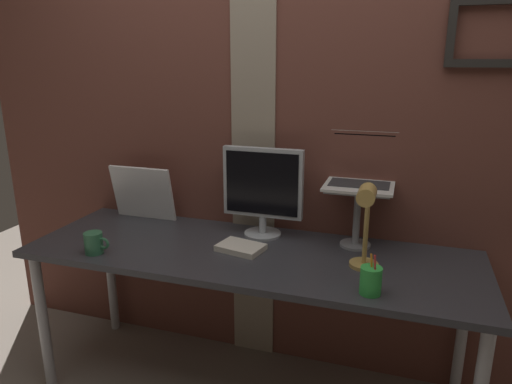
# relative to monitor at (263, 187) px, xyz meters

# --- Properties ---
(brick_wall_back) EXTENTS (3.46, 0.16, 2.67)m
(brick_wall_back) POSITION_rel_monitor_xyz_m (0.08, 0.18, 0.36)
(brick_wall_back) COLOR brown
(brick_wall_back) RESTS_ON ground_plane
(desk) EXTENTS (2.03, 0.67, 0.74)m
(desk) POSITION_rel_monitor_xyz_m (0.00, -0.21, -0.31)
(desk) COLOR #333338
(desk) RESTS_ON ground_plane
(monitor) EXTENTS (0.39, 0.18, 0.43)m
(monitor) POSITION_rel_monitor_xyz_m (0.00, 0.00, 0.00)
(monitor) COLOR #ADB2B7
(monitor) RESTS_ON desk
(laptop_stand) EXTENTS (0.28, 0.22, 0.28)m
(laptop_stand) POSITION_rel_monitor_xyz_m (0.45, 0.00, -0.06)
(laptop_stand) COLOR gray
(laptop_stand) RESTS_ON desk
(laptop) EXTENTS (0.30, 0.30, 0.24)m
(laptop) POSITION_rel_monitor_xyz_m (0.45, 0.07, 0.10)
(laptop) COLOR silver
(laptop) RESTS_ON laptop_stand
(whiteboard_panel) EXTENTS (0.35, 0.07, 0.29)m
(whiteboard_panel) POSITION_rel_monitor_xyz_m (-0.68, 0.03, -0.10)
(whiteboard_panel) COLOR white
(whiteboard_panel) RESTS_ON desk
(desk_lamp) EXTENTS (0.12, 0.20, 0.37)m
(desk_lamp) POSITION_rel_monitor_xyz_m (0.51, -0.27, -0.01)
(desk_lamp) COLOR tan
(desk_lamp) RESTS_ON desk
(pen_cup) EXTENTS (0.08, 0.08, 0.16)m
(pen_cup) POSITION_rel_monitor_xyz_m (0.55, -0.44, -0.19)
(pen_cup) COLOR green
(pen_cup) RESTS_ON desk
(coffee_mug) EXTENTS (0.12, 0.08, 0.10)m
(coffee_mug) POSITION_rel_monitor_xyz_m (-0.64, -0.44, -0.19)
(coffee_mug) COLOR #33724C
(coffee_mug) RESTS_ON desk
(paper_clutter_stack) EXTENTS (0.22, 0.18, 0.03)m
(paper_clutter_stack) POSITION_rel_monitor_xyz_m (-0.04, -0.21, -0.23)
(paper_clutter_stack) COLOR silver
(paper_clutter_stack) RESTS_ON desk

